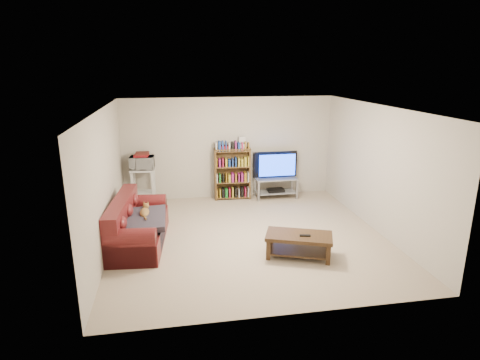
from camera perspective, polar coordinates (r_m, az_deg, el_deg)
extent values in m
plane|color=#C0AC8E|center=(7.61, 1.27, -8.04)|extent=(5.00, 5.00, 0.00)
plane|color=white|center=(6.99, 1.39, 10.24)|extent=(5.00, 5.00, 0.00)
plane|color=beige|center=(9.61, -1.57, 4.57)|extent=(5.00, 0.00, 5.00)
plane|color=beige|center=(4.91, 7.02, -6.88)|extent=(5.00, 0.00, 5.00)
plane|color=beige|center=(7.17, -18.67, -0.23)|extent=(0.00, 5.00, 5.00)
plane|color=beige|center=(8.06, 19.04, 1.47)|extent=(0.00, 5.00, 5.00)
cube|color=maroon|center=(7.50, -14.05, -7.37)|extent=(1.01, 2.03, 0.37)
cube|color=maroon|center=(7.46, -16.41, -5.66)|extent=(0.43, 1.98, 0.82)
cube|color=maroon|center=(6.70, -15.20, -9.80)|extent=(0.82, 0.31, 0.49)
cube|color=maroon|center=(8.27, -13.18, -4.64)|extent=(0.82, 0.31, 0.49)
cube|color=#322E3A|center=(7.24, -13.59, -5.48)|extent=(0.77, 0.99, 0.18)
cube|color=#352212|center=(6.80, 8.40, -7.90)|extent=(1.21, 0.89, 0.06)
cube|color=#352212|center=(6.91, 8.31, -9.92)|extent=(1.09, 0.80, 0.03)
cube|color=#352212|center=(6.72, 4.06, -9.92)|extent=(0.09, 0.09, 0.34)
cube|color=#352212|center=(6.70, 12.45, -10.38)|extent=(0.09, 0.09, 0.34)
cube|color=#352212|center=(7.10, 4.47, -8.44)|extent=(0.09, 0.09, 0.34)
cube|color=#352212|center=(7.08, 12.37, -8.88)|extent=(0.09, 0.09, 0.34)
cube|color=black|center=(6.74, 9.24, -7.80)|extent=(0.18, 0.09, 0.02)
cube|color=#999EA3|center=(9.67, 5.13, 0.23)|extent=(1.01, 0.46, 0.03)
cube|color=#999EA3|center=(9.77, 5.08, -1.67)|extent=(0.96, 0.44, 0.02)
cube|color=gray|center=(9.44, 2.65, -1.60)|extent=(0.05, 0.05, 0.50)
cube|color=gray|center=(9.69, 8.09, -1.28)|extent=(0.05, 0.05, 0.50)
cube|color=gray|center=(9.81, 2.14, -0.92)|extent=(0.05, 0.05, 0.50)
cube|color=gray|center=(10.05, 7.40, -0.63)|extent=(0.05, 0.05, 0.50)
imported|color=black|center=(9.59, 5.18, 2.11)|extent=(1.08, 0.15, 0.62)
cube|color=black|center=(9.75, 5.09, -1.44)|extent=(0.40, 0.28, 0.06)
cube|color=#543B1D|center=(9.51, -3.53, 0.81)|extent=(0.05, 0.27, 1.23)
cube|color=#543B1D|center=(9.59, 1.33, 0.96)|extent=(0.05, 0.27, 1.23)
cube|color=#543B1D|center=(9.40, -1.11, 4.43)|extent=(0.87, 0.31, 0.03)
cube|color=maroon|center=(9.37, -2.27, 4.70)|extent=(0.26, 0.20, 0.07)
cube|color=silver|center=(9.30, -13.70, 1.41)|extent=(0.56, 0.43, 0.04)
cube|color=silver|center=(9.45, -13.49, -1.72)|extent=(0.51, 0.38, 0.03)
cube|color=silver|center=(9.31, -15.04, -1.41)|extent=(0.05, 0.05, 0.81)
cube|color=silver|center=(9.24, -12.27, -1.35)|extent=(0.05, 0.05, 0.81)
cube|color=silver|center=(9.60, -14.75, -0.86)|extent=(0.05, 0.05, 0.81)
cube|color=silver|center=(9.53, -12.06, -0.80)|extent=(0.05, 0.05, 0.81)
imported|color=silver|center=(9.26, -13.77, 2.40)|extent=(0.55, 0.40, 0.29)
cube|color=maroon|center=(9.23, -13.84, 3.43)|extent=(0.33, 0.29, 0.05)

